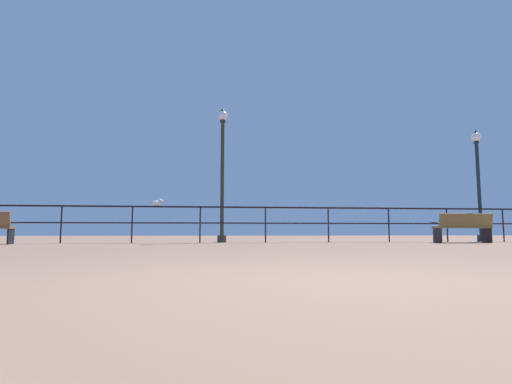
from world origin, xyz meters
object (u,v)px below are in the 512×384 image
(lamppost_center, at_px, (222,168))
(seagull_on_rail, at_px, (157,203))
(bench_near_left, at_px, (464,226))
(lamppost_right, at_px, (478,178))

(lamppost_center, distance_m, seagull_on_rail, 2.32)
(bench_near_left, distance_m, seagull_on_rail, 9.42)
(lamppost_center, height_order, lamppost_right, lamppost_center)
(bench_near_left, relative_size, seagull_on_rail, 3.88)
(seagull_on_rail, bearing_deg, lamppost_right, 1.67)
(lamppost_center, xyz_separation_m, seagull_on_rail, (-1.98, -0.32, -1.17))
(lamppost_right, bearing_deg, lamppost_center, -180.00)
(lamppost_right, bearing_deg, bench_near_left, -140.41)
(lamppost_center, relative_size, lamppost_right, 1.11)
(lamppost_right, xyz_separation_m, seagull_on_rail, (-10.83, -0.32, -0.99))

